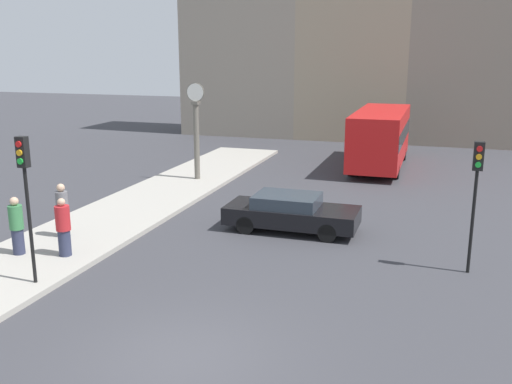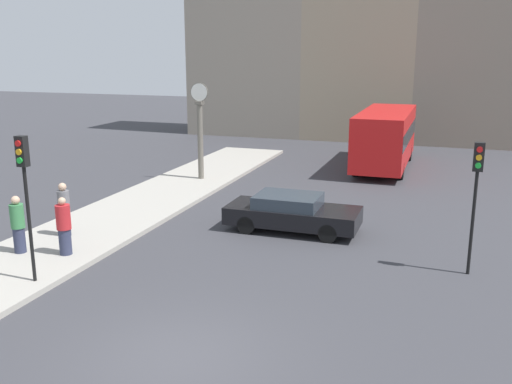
{
  "view_description": "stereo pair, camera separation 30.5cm",
  "coord_description": "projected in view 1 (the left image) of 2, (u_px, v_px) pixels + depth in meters",
  "views": [
    {
      "loc": [
        4.56,
        -9.25,
        5.94
      ],
      "look_at": [
        -0.56,
        6.58,
        1.79
      ],
      "focal_mm": 40.0,
      "sensor_mm": 36.0,
      "label": 1
    },
    {
      "loc": [
        4.85,
        -9.16,
        5.94
      ],
      "look_at": [
        -0.56,
        6.58,
        1.79
      ],
      "focal_mm": 40.0,
      "sensor_mm": 36.0,
      "label": 2
    }
  ],
  "objects": [
    {
      "name": "ground_plane",
      "position": [
        181.0,
        357.0,
        11.34
      ],
      "size": [
        120.0,
        120.0,
        0.0
      ],
      "primitive_type": "plane",
      "color": "#38383D"
    },
    {
      "name": "sidewalk_corner",
      "position": [
        150.0,
        200.0,
        22.91
      ],
      "size": [
        3.64,
        25.01,
        0.15
      ],
      "primitive_type": "cube",
      "color": "#A39E93",
      "rests_on": "ground_plane"
    },
    {
      "name": "building_row",
      "position": [
        379.0,
        29.0,
        37.88
      ],
      "size": [
        26.49,
        5.0,
        15.31
      ],
      "color": "gray",
      "rests_on": "ground_plane"
    },
    {
      "name": "sedan_car",
      "position": [
        291.0,
        212.0,
        19.19
      ],
      "size": [
        4.43,
        1.84,
        1.24
      ],
      "color": "black",
      "rests_on": "ground_plane"
    },
    {
      "name": "bus_distant",
      "position": [
        380.0,
        135.0,
        29.34
      ],
      "size": [
        2.42,
        8.02,
        2.95
      ],
      "color": "red",
      "rests_on": "ground_plane"
    },
    {
      "name": "traffic_light_near",
      "position": [
        25.0,
        180.0,
        13.98
      ],
      "size": [
        0.26,
        0.24,
        3.77
      ],
      "color": "black",
      "rests_on": "sidewalk_corner"
    },
    {
      "name": "traffic_light_far",
      "position": [
        476.0,
        180.0,
        15.05
      ],
      "size": [
        0.26,
        0.24,
        3.63
      ],
      "color": "black",
      "rests_on": "ground_plane"
    },
    {
      "name": "street_clock",
      "position": [
        196.0,
        130.0,
        25.89
      ],
      "size": [
        0.85,
        0.33,
        4.38
      ],
      "color": "#666056",
      "rests_on": "sidewalk_corner"
    },
    {
      "name": "pedestrian_red_top",
      "position": [
        63.0,
        228.0,
        16.34
      ],
      "size": [
        0.42,
        0.42,
        1.71
      ],
      "color": "#2D334C",
      "rests_on": "sidewalk_corner"
    },
    {
      "name": "pedestrian_grey_jacket",
      "position": [
        63.0,
        210.0,
        18.01
      ],
      "size": [
        0.38,
        0.38,
        1.73
      ],
      "color": "#2D334C",
      "rests_on": "sidewalk_corner"
    },
    {
      "name": "pedestrian_green_hoodie",
      "position": [
        17.0,
        226.0,
        16.47
      ],
      "size": [
        0.4,
        0.4,
        1.71
      ],
      "color": "#2D334C",
      "rests_on": "sidewalk_corner"
    }
  ]
}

